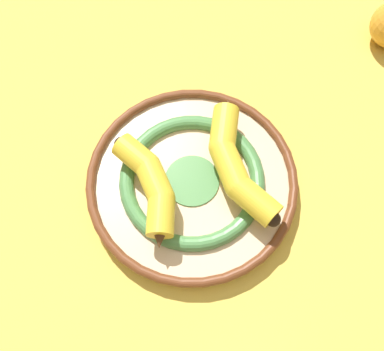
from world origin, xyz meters
The scene contains 4 objects.
ground_plane centered at (0.00, 0.00, 0.00)m, with size 2.80×2.80×0.00m, color gold.
decorative_bowl centered at (0.02, -0.02, 0.02)m, with size 0.30×0.30×0.03m.
banana_a centered at (0.06, 0.03, 0.05)m, with size 0.18×0.13×0.04m.
banana_b centered at (-0.01, -0.07, 0.05)m, with size 0.16×0.11×0.04m.
Camera 1 is at (0.17, -0.20, 0.61)m, focal length 42.00 mm.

